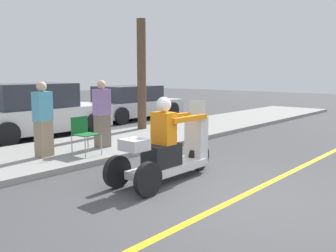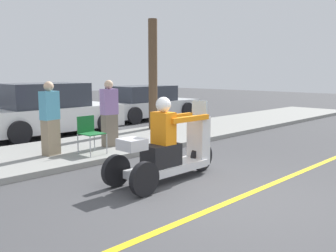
{
  "view_description": "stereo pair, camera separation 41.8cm",
  "coord_description": "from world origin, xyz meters",
  "px_view_note": "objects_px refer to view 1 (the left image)",
  "views": [
    {
      "loc": [
        -4.69,
        -2.75,
        1.88
      ],
      "look_at": [
        0.16,
        1.43,
        0.97
      ],
      "focal_mm": 40.0,
      "sensor_mm": 36.0,
      "label": 1
    },
    {
      "loc": [
        -4.41,
        -3.06,
        1.88
      ],
      "look_at": [
        0.16,
        1.43,
        0.97
      ],
      "focal_mm": 40.0,
      "sensor_mm": 36.0,
      "label": 2
    }
  ],
  "objects_px": {
    "motorcycle_trike": "(169,151)",
    "tree_trunk": "(142,75)",
    "spectator_by_tree": "(102,115)",
    "folding_chair_set_back": "(83,131)",
    "parked_car_lot_far": "(131,103)",
    "parked_car_lot_right": "(35,112)",
    "spectator_far_back": "(43,121)"
  },
  "relations": [
    {
      "from": "parked_car_lot_right",
      "to": "tree_trunk",
      "type": "xyz_separation_m",
      "value": [
        2.61,
        -1.88,
        1.08
      ]
    },
    {
      "from": "parked_car_lot_right",
      "to": "parked_car_lot_far",
      "type": "distance_m",
      "value": 4.79
    },
    {
      "from": "spectator_far_back",
      "to": "folding_chair_set_back",
      "type": "relative_size",
      "value": 1.93
    },
    {
      "from": "parked_car_lot_right",
      "to": "folding_chair_set_back",
      "type": "bearing_deg",
      "value": -104.48
    },
    {
      "from": "spectator_far_back",
      "to": "parked_car_lot_right",
      "type": "bearing_deg",
      "value": 63.07
    },
    {
      "from": "spectator_by_tree",
      "to": "motorcycle_trike",
      "type": "bearing_deg",
      "value": -105.46
    },
    {
      "from": "motorcycle_trike",
      "to": "spectator_by_tree",
      "type": "relative_size",
      "value": 1.47
    },
    {
      "from": "motorcycle_trike",
      "to": "spectator_far_back",
      "type": "bearing_deg",
      "value": 103.89
    },
    {
      "from": "motorcycle_trike",
      "to": "parked_car_lot_right",
      "type": "relative_size",
      "value": 0.55
    },
    {
      "from": "spectator_by_tree",
      "to": "parked_car_lot_right",
      "type": "bearing_deg",
      "value": 87.65
    },
    {
      "from": "folding_chair_set_back",
      "to": "parked_car_lot_far",
      "type": "xyz_separation_m",
      "value": [
        5.65,
        4.46,
        0.02
      ]
    },
    {
      "from": "motorcycle_trike",
      "to": "folding_chair_set_back",
      "type": "height_order",
      "value": "motorcycle_trike"
    },
    {
      "from": "motorcycle_trike",
      "to": "tree_trunk",
      "type": "bearing_deg",
      "value": 49.72
    },
    {
      "from": "spectator_far_back",
      "to": "parked_car_lot_far",
      "type": "bearing_deg",
      "value": 32.28
    },
    {
      "from": "parked_car_lot_right",
      "to": "motorcycle_trike",
      "type": "bearing_deg",
      "value": -98.42
    },
    {
      "from": "spectator_far_back",
      "to": "parked_car_lot_far",
      "type": "distance_m",
      "value": 7.47
    },
    {
      "from": "spectator_by_tree",
      "to": "folding_chair_set_back",
      "type": "relative_size",
      "value": 1.94
    },
    {
      "from": "parked_car_lot_right",
      "to": "spectator_by_tree",
      "type": "bearing_deg",
      "value": -92.35
    },
    {
      "from": "folding_chair_set_back",
      "to": "tree_trunk",
      "type": "relative_size",
      "value": 0.24
    },
    {
      "from": "folding_chair_set_back",
      "to": "motorcycle_trike",
      "type": "bearing_deg",
      "value": -88.96
    },
    {
      "from": "tree_trunk",
      "to": "parked_car_lot_right",
      "type": "bearing_deg",
      "value": 144.22
    },
    {
      "from": "motorcycle_trike",
      "to": "parked_car_lot_far",
      "type": "bearing_deg",
      "value": 50.71
    },
    {
      "from": "motorcycle_trike",
      "to": "folding_chair_set_back",
      "type": "relative_size",
      "value": 2.85
    },
    {
      "from": "motorcycle_trike",
      "to": "spectator_far_back",
      "type": "distance_m",
      "value": 2.97
    },
    {
      "from": "folding_chair_set_back",
      "to": "parked_car_lot_far",
      "type": "height_order",
      "value": "parked_car_lot_far"
    },
    {
      "from": "motorcycle_trike",
      "to": "parked_car_lot_right",
      "type": "xyz_separation_m",
      "value": [
        0.89,
        6.01,
        0.21
      ]
    },
    {
      "from": "motorcycle_trike",
      "to": "tree_trunk",
      "type": "distance_m",
      "value": 5.56
    },
    {
      "from": "parked_car_lot_far",
      "to": "tree_trunk",
      "type": "bearing_deg",
      "value": -127.73
    },
    {
      "from": "spectator_by_tree",
      "to": "folding_chair_set_back",
      "type": "bearing_deg",
      "value": -157.11
    },
    {
      "from": "folding_chair_set_back",
      "to": "parked_car_lot_far",
      "type": "distance_m",
      "value": 7.19
    },
    {
      "from": "motorcycle_trike",
      "to": "spectator_far_back",
      "type": "relative_size",
      "value": 1.48
    },
    {
      "from": "parked_car_lot_far",
      "to": "tree_trunk",
      "type": "relative_size",
      "value": 1.31
    }
  ]
}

